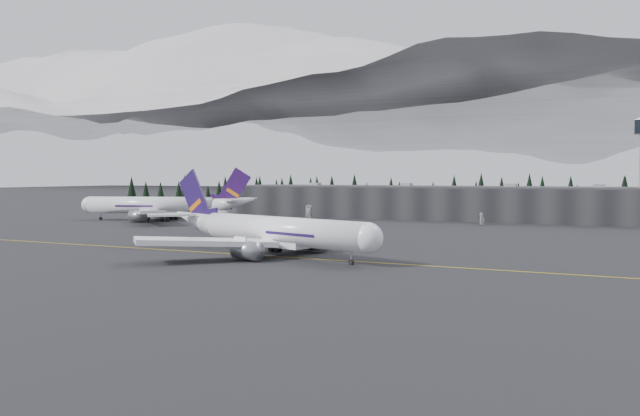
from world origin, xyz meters
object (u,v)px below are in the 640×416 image
at_px(gse_vehicle_b, 482,223).
at_px(jet_main, 264,230).
at_px(jet_parked, 166,206).
at_px(gse_vehicle_a, 309,217).
at_px(terminal, 431,202).

bearing_deg(gse_vehicle_b, jet_main, -44.71).
relative_size(jet_parked, gse_vehicle_a, 12.08).
relative_size(jet_main, gse_vehicle_a, 11.23).
bearing_deg(jet_parked, jet_main, 122.19).
bearing_deg(jet_main, terminal, 105.70).
relative_size(terminal, gse_vehicle_b, 37.75).
distance_m(terminal, gse_vehicle_b, 36.28).
xyz_separation_m(terminal, gse_vehicle_a, (-42.08, -22.70, -5.55)).
xyz_separation_m(terminal, gse_vehicle_b, (24.33, -26.33, -5.58)).
height_order(gse_vehicle_a, gse_vehicle_b, gse_vehicle_a).
height_order(jet_parked, gse_vehicle_a, jet_parked).
bearing_deg(terminal, gse_vehicle_a, -151.65).
bearing_deg(terminal, jet_parked, -148.12).
bearing_deg(gse_vehicle_b, gse_vehicle_a, -121.62).
distance_m(jet_parked, gse_vehicle_b, 113.90).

